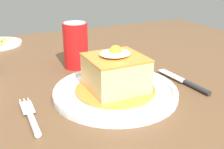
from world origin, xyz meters
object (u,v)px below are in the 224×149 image
(fork, at_px, (31,118))
(main_plate, at_px, (116,91))
(soda_can, at_px, (76,45))
(knife, at_px, (189,84))

(fork, bearing_deg, main_plate, 9.12)
(fork, distance_m, soda_can, 0.29)
(main_plate, height_order, knife, main_plate)
(fork, height_order, knife, same)
(fork, xyz_separation_m, knife, (0.36, -0.00, 0.00))
(main_plate, distance_m, soda_can, 0.21)
(knife, relative_size, soda_can, 1.34)
(main_plate, bearing_deg, knife, -10.91)
(fork, bearing_deg, knife, -0.59)
(main_plate, height_order, fork, main_plate)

